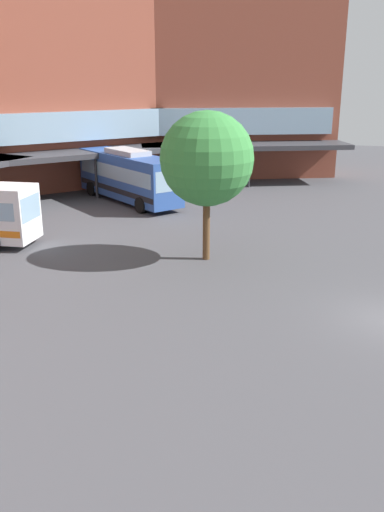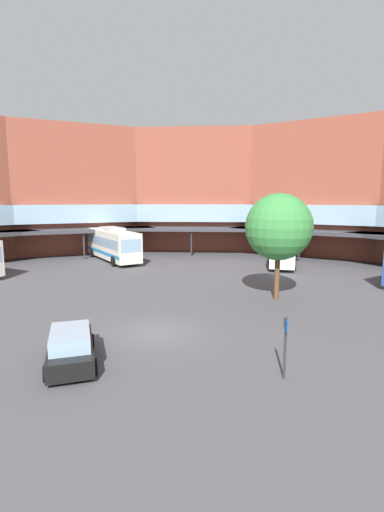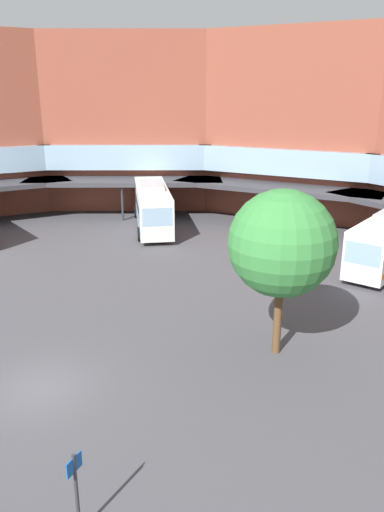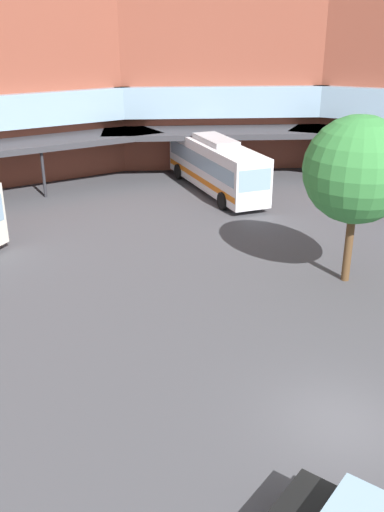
# 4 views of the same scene
# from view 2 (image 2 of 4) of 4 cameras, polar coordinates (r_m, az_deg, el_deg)

# --- Properties ---
(ground_plane) EXTENTS (117.05, 117.05, 0.00)m
(ground_plane) POSITION_cam_2_polar(r_m,az_deg,el_deg) (19.97, -5.64, -11.71)
(ground_plane) COLOR #47474C
(station_building) EXTENTS (74.63, 36.55, 16.28)m
(station_building) POSITION_cam_2_polar(r_m,az_deg,el_deg) (40.93, 7.28, 9.72)
(station_building) COLOR brown
(station_building) RESTS_ON ground
(bus_2) EXTENTS (10.13, 9.22, 3.84)m
(bus_2) POSITION_cam_2_polar(r_m,az_deg,el_deg) (43.32, -12.16, 1.86)
(bus_2) COLOR silver
(bus_2) RESTS_ON ground
(bus_3) EXTENTS (3.29, 11.69, 3.70)m
(bus_3) POSITION_cam_2_polar(r_m,az_deg,el_deg) (41.60, 13.85, 1.43)
(bus_3) COLOR white
(bus_3) RESTS_ON ground
(parked_car) EXTENTS (3.99, 4.64, 1.53)m
(parked_car) POSITION_cam_2_polar(r_m,az_deg,el_deg) (16.98, -18.23, -13.23)
(parked_car) COLOR black
(parked_car) RESTS_ON ground
(plaza_tree) EXTENTS (4.60, 4.60, 7.41)m
(plaza_tree) POSITION_cam_2_polar(r_m,az_deg,el_deg) (25.98, 13.26, 4.37)
(plaza_tree) COLOR brown
(plaza_tree) RESTS_ON ground
(stop_sign_post) EXTENTS (0.20, 0.59, 2.50)m
(stop_sign_post) POSITION_cam_2_polar(r_m,az_deg,el_deg) (15.06, 14.23, -12.68)
(stop_sign_post) COLOR #2D2D33
(stop_sign_post) RESTS_ON ground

